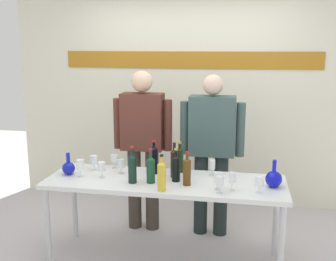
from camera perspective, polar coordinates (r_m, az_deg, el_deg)
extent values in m
plane|color=#BCB7BB|center=(3.95, -0.42, -17.57)|extent=(10.00, 10.00, 0.00)
cube|color=silver|center=(5.01, 3.04, 6.80)|extent=(4.39, 0.10, 3.00)
cube|color=#AC701C|center=(4.94, 2.98, 9.79)|extent=(3.07, 0.01, 0.20)
cube|color=white|center=(3.64, -0.44, -7.21)|extent=(2.11, 0.68, 0.04)
cylinder|color=silver|center=(3.84, -16.43, -12.87)|extent=(0.05, 0.05, 0.73)
cylinder|color=silver|center=(3.48, 15.49, -15.53)|extent=(0.05, 0.05, 0.73)
cylinder|color=silver|center=(4.32, -12.90, -9.82)|extent=(0.05, 0.05, 0.73)
cylinder|color=silver|center=(4.00, 14.83, -11.72)|extent=(0.05, 0.05, 0.73)
sphere|color=#121DB0|center=(3.87, -13.69, -5.14)|extent=(0.12, 0.12, 0.12)
cylinder|color=#121DB0|center=(3.85, -13.77, -3.75)|extent=(0.04, 0.04, 0.10)
sphere|color=#0F15BF|center=(3.55, 14.52, -6.58)|extent=(0.14, 0.14, 0.14)
cylinder|color=#0F15BF|center=(3.52, 14.62, -4.84)|extent=(0.03, 0.03, 0.11)
cylinder|color=#3B3229|center=(4.42, -4.68, -8.04)|extent=(0.14, 0.14, 0.88)
cylinder|color=#3B3229|center=(4.38, -2.22, -8.22)|extent=(0.14, 0.14, 0.88)
cube|color=#572C23|center=(4.21, -3.58, 1.25)|extent=(0.43, 0.22, 0.58)
cylinder|color=#572C23|center=(4.28, -7.00, 0.98)|extent=(0.09, 0.09, 0.53)
cylinder|color=#572C23|center=(4.16, -0.04, 0.73)|extent=(0.09, 0.09, 0.53)
sphere|color=beige|center=(4.15, -3.65, 6.84)|extent=(0.22, 0.22, 0.22)
cylinder|color=black|center=(4.30, 4.59, -8.79)|extent=(0.14, 0.14, 0.85)
cylinder|color=black|center=(4.29, 7.35, -8.93)|extent=(0.14, 0.14, 0.85)
cube|color=#3B5250|center=(4.10, 6.18, 0.65)|extent=(0.46, 0.22, 0.60)
cylinder|color=#3B5250|center=(4.13, 2.33, 0.39)|extent=(0.09, 0.09, 0.54)
cylinder|color=#3B5250|center=(4.09, 10.06, 0.10)|extent=(0.09, 0.09, 0.54)
sphere|color=beige|center=(4.04, 6.31, 6.36)|extent=(0.20, 0.20, 0.20)
cylinder|color=black|center=(3.83, 1.64, -4.26)|extent=(0.07, 0.07, 0.21)
cone|color=black|center=(3.80, 1.65, -2.54)|extent=(0.07, 0.07, 0.03)
cylinder|color=black|center=(3.79, 1.65, -2.27)|extent=(0.03, 0.03, 0.06)
cylinder|color=gold|center=(3.78, 1.65, -1.70)|extent=(0.03, 0.03, 0.02)
cylinder|color=#144128|center=(3.54, -2.42, -5.69)|extent=(0.07, 0.07, 0.21)
cone|color=#144128|center=(3.50, -2.43, -3.87)|extent=(0.07, 0.07, 0.03)
cylinder|color=#144128|center=(3.50, -2.44, -3.44)|extent=(0.03, 0.03, 0.08)
cylinder|color=red|center=(3.48, -2.44, -2.66)|extent=(0.03, 0.03, 0.02)
cylinder|color=black|center=(3.58, 1.12, -5.47)|extent=(0.07, 0.07, 0.21)
cone|color=black|center=(3.54, 1.13, -3.67)|extent=(0.07, 0.07, 0.03)
cylinder|color=black|center=(3.54, 1.13, -3.32)|extent=(0.03, 0.03, 0.07)
cylinder|color=gold|center=(3.53, 1.13, -2.65)|extent=(0.03, 0.03, 0.02)
cylinder|color=black|center=(3.68, 0.88, -4.77)|extent=(0.07, 0.07, 0.24)
cone|color=black|center=(3.64, 0.89, -2.81)|extent=(0.07, 0.07, 0.03)
cylinder|color=black|center=(3.64, 0.89, -2.48)|extent=(0.02, 0.02, 0.07)
cylinder|color=black|center=(3.62, 0.89, -1.84)|extent=(0.03, 0.03, 0.02)
cylinder|color=#523111|center=(3.48, 2.65, -5.94)|extent=(0.07, 0.07, 0.21)
cone|color=#523111|center=(3.44, 2.67, -4.07)|extent=(0.07, 0.07, 0.03)
cylinder|color=#523111|center=(3.44, 2.67, -3.74)|extent=(0.02, 0.02, 0.06)
cylinder|color=red|center=(3.43, 2.68, -3.09)|extent=(0.03, 0.03, 0.02)
cylinder|color=black|center=(3.78, -1.99, -4.31)|extent=(0.07, 0.07, 0.23)
cone|color=black|center=(3.75, -2.00, -2.41)|extent=(0.07, 0.07, 0.03)
cylinder|color=black|center=(3.74, -2.00, -2.11)|extent=(0.03, 0.03, 0.07)
cylinder|color=red|center=(3.73, -2.01, -1.50)|extent=(0.03, 0.03, 0.02)
cylinder|color=black|center=(3.54, -4.99, -5.53)|extent=(0.07, 0.07, 0.23)
cone|color=black|center=(3.51, -5.03, -3.58)|extent=(0.07, 0.07, 0.03)
cylinder|color=black|center=(3.50, -5.03, -3.12)|extent=(0.03, 0.03, 0.08)
cylinder|color=#AD1E1E|center=(3.49, -5.05, -2.34)|extent=(0.03, 0.03, 0.02)
cylinder|color=gold|center=(3.34, -0.89, -6.58)|extent=(0.07, 0.07, 0.22)
cone|color=gold|center=(3.31, -0.90, -4.53)|extent=(0.07, 0.07, 0.03)
cylinder|color=gold|center=(3.30, -0.90, -4.19)|extent=(0.03, 0.03, 0.07)
cylinder|color=black|center=(3.29, -0.91, -3.51)|extent=(0.03, 0.03, 0.02)
cylinder|color=white|center=(4.00, -7.44, -5.19)|extent=(0.05, 0.05, 0.00)
cylinder|color=white|center=(4.00, -7.45, -4.75)|extent=(0.01, 0.01, 0.06)
cylinder|color=white|center=(3.98, -7.47, -3.84)|extent=(0.07, 0.07, 0.07)
cylinder|color=white|center=(3.80, -12.06, -6.29)|extent=(0.06, 0.06, 0.00)
cylinder|color=white|center=(3.79, -12.08, -5.78)|extent=(0.01, 0.01, 0.07)
cylinder|color=white|center=(3.77, -12.14, -4.65)|extent=(0.07, 0.07, 0.09)
cylinder|color=white|center=(3.83, -6.52, -5.95)|extent=(0.06, 0.06, 0.00)
cylinder|color=white|center=(3.82, -6.53, -5.54)|extent=(0.01, 0.01, 0.06)
cylinder|color=white|center=(3.81, -6.56, -4.58)|extent=(0.07, 0.07, 0.08)
cylinder|color=white|center=(3.97, -10.24, -5.44)|extent=(0.05, 0.05, 0.00)
cylinder|color=white|center=(3.96, -10.26, -5.00)|extent=(0.01, 0.01, 0.06)
cylinder|color=white|center=(3.94, -10.29, -4.03)|extent=(0.07, 0.07, 0.08)
cylinder|color=white|center=(3.75, -9.16, -6.46)|extent=(0.05, 0.05, 0.00)
cylinder|color=white|center=(3.74, -9.18, -5.99)|extent=(0.01, 0.01, 0.06)
cylinder|color=white|center=(3.72, -9.22, -4.96)|extent=(0.07, 0.07, 0.08)
cylinder|color=white|center=(3.78, 6.13, -6.21)|extent=(0.06, 0.06, 0.00)
cylinder|color=white|center=(3.77, 6.14, -5.77)|extent=(0.01, 0.01, 0.06)
cylinder|color=white|center=(3.75, 6.16, -4.71)|extent=(0.06, 0.06, 0.09)
cylinder|color=white|center=(3.41, 12.54, -8.47)|extent=(0.06, 0.06, 0.00)
cylinder|color=white|center=(3.40, 12.57, -7.96)|extent=(0.01, 0.01, 0.06)
cylinder|color=white|center=(3.38, 12.62, -6.86)|extent=(0.07, 0.07, 0.07)
cylinder|color=white|center=(3.35, 7.18, -8.67)|extent=(0.06, 0.06, 0.00)
cylinder|color=white|center=(3.33, 7.19, -8.15)|extent=(0.01, 0.01, 0.06)
cylinder|color=white|center=(3.31, 7.22, -6.99)|extent=(0.06, 0.06, 0.08)
cylinder|color=white|center=(3.42, 8.87, -8.26)|extent=(0.06, 0.06, 0.00)
cylinder|color=white|center=(3.41, 8.89, -7.71)|extent=(0.01, 0.01, 0.07)
cylinder|color=white|center=(3.38, 8.93, -6.50)|extent=(0.06, 0.06, 0.08)
cylinder|color=white|center=(3.43, 6.89, -8.14)|extent=(0.05, 0.05, 0.00)
cylinder|color=white|center=(3.42, 6.91, -7.64)|extent=(0.01, 0.01, 0.06)
cylinder|color=white|center=(3.40, 6.94, -6.53)|extent=(0.06, 0.06, 0.08)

